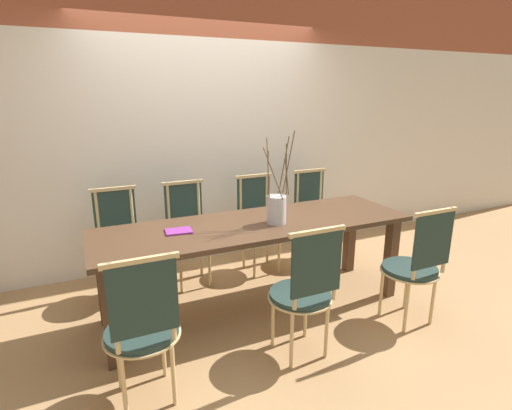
{
  "coord_description": "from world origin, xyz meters",
  "views": [
    {
      "loc": [
        -1.29,
        -2.82,
        1.81
      ],
      "look_at": [
        0.0,
        0.0,
        0.93
      ],
      "focal_mm": 28.0,
      "sensor_mm": 36.0,
      "label": 1
    }
  ],
  "objects": [
    {
      "name": "ground_plane",
      "position": [
        0.0,
        0.0,
        0.0
      ],
      "size": [
        16.0,
        16.0,
        0.0
      ],
      "primitive_type": "plane",
      "color": "#A87F51"
    },
    {
      "name": "chair_far_right",
      "position": [
        1.05,
        0.74,
        0.52
      ],
      "size": [
        0.45,
        0.45,
        0.99
      ],
      "rotation": [
        0.0,
        0.0,
        3.14
      ],
      "color": "#233833",
      "rests_on": "ground_plane"
    },
    {
      "name": "chair_far_center",
      "position": [
        0.37,
        0.74,
        0.52
      ],
      "size": [
        0.45,
        0.45,
        0.99
      ],
      "rotation": [
        0.0,
        0.0,
        3.14
      ],
      "color": "#233833",
      "rests_on": "ground_plane"
    },
    {
      "name": "vase_centerpiece",
      "position": [
        0.15,
        -0.08,
        0.9
      ],
      "size": [
        0.24,
        0.22,
        0.75
      ],
      "color": "silver",
      "rests_on": "dining_table"
    },
    {
      "name": "chair_far_leftend",
      "position": [
        -1.02,
        0.74,
        0.52
      ],
      "size": [
        0.45,
        0.45,
        0.99
      ],
      "rotation": [
        0.0,
        0.0,
        3.14
      ],
      "color": "#233833",
      "rests_on": "ground_plane"
    },
    {
      "name": "wall_rear",
      "position": [
        0.0,
        1.27,
        1.6
      ],
      "size": [
        12.0,
        0.06,
        3.2
      ],
      "color": "silver",
      "rests_on": "ground_plane"
    },
    {
      "name": "book_stack",
      "position": [
        -0.63,
        0.04,
        0.79
      ],
      "size": [
        0.21,
        0.17,
        0.01
      ],
      "color": "#842D8C",
      "rests_on": "dining_table"
    },
    {
      "name": "chair_near_leftend",
      "position": [
        -1.05,
        -0.74,
        0.52
      ],
      "size": [
        0.45,
        0.45,
        0.99
      ],
      "color": "#233833",
      "rests_on": "ground_plane"
    },
    {
      "name": "chair_near_left",
      "position": [
        0.03,
        -0.74,
        0.52
      ],
      "size": [
        0.45,
        0.45,
        0.99
      ],
      "color": "#233833",
      "rests_on": "ground_plane"
    },
    {
      "name": "chair_near_center",
      "position": [
        1.03,
        -0.74,
        0.52
      ],
      "size": [
        0.45,
        0.45,
        0.99
      ],
      "color": "#233833",
      "rests_on": "ground_plane"
    },
    {
      "name": "chair_far_left",
      "position": [
        -0.38,
        0.74,
        0.52
      ],
      "size": [
        0.45,
        0.45,
        0.99
      ],
      "rotation": [
        0.0,
        0.0,
        3.14
      ],
      "color": "#233833",
      "rests_on": "ground_plane"
    },
    {
      "name": "dining_table",
      "position": [
        0.0,
        0.0,
        0.67
      ],
      "size": [
        2.61,
        0.81,
        0.78
      ],
      "color": "#4C3321",
      "rests_on": "ground_plane"
    }
  ]
}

